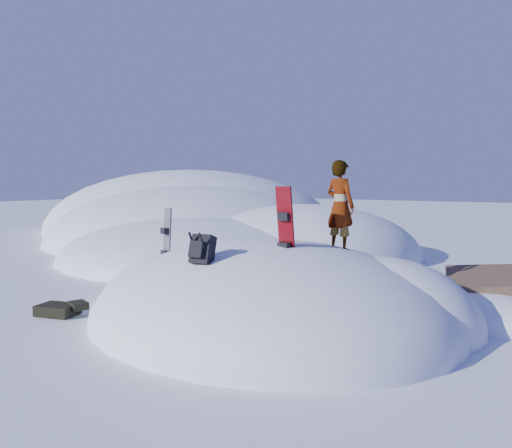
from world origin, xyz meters
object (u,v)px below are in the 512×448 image
Objects in this scene: backpack at (202,250)px; person at (340,206)px; snowboard_red at (286,235)px; snowboard_dark at (166,245)px.

backpack is 0.34× the size of person.
snowboard_red is 3.02× the size of backpack.
snowboard_red is 1.08× the size of snowboard_dark.
person reaches higher than backpack.
snowboard_dark is at bearing 31.11° from person.
backpack is at bearing -12.50° from snowboard_dark.
snowboard_dark is (-2.97, 0.12, -0.40)m from snowboard_red.
snowboard_red is 1.48m from backpack.
snowboard_dark is at bearing 136.54° from backpack.
backpack is at bearing 76.12° from person.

